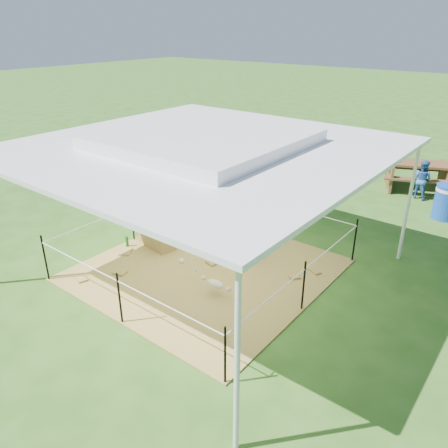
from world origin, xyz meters
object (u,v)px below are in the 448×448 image
Objects in this scene: picnic_table_near at (417,176)px; foal at (215,283)px; green_bottle at (127,241)px; distant_person at (422,179)px; pony at (241,237)px; straw_bale at (158,238)px; woman at (159,210)px; trash_barrel at (446,202)px.

foal is at bearing -122.03° from picnic_table_near.
distant_person is at bearing 59.44° from green_bottle.
foal is (0.54, -1.53, -0.19)m from pony.
straw_bale is 8.43m from picnic_table_near.
woman reaches higher than picnic_table_near.
foal is 0.47× the size of picnic_table_near.
picnic_table_near is 0.82m from distant_person.
pony is at bearing -120.93° from trash_barrel.
pony is 0.94× the size of distant_person.
green_bottle is 2.86m from foal.
woman is 0.91× the size of distant_person.
straw_bale reaches higher than green_bottle.
woman reaches higher than foal.
distant_person reaches higher than green_bottle.
pony reaches higher than green_bottle.
green_bottle is (-0.65, -0.45, -0.80)m from woman.
trash_barrel is at bearing 69.32° from foal.
picnic_table_near is (1.18, 8.40, 0.13)m from foal.
straw_bale is 1.95m from pony.
pony is (1.76, 0.81, 0.26)m from straw_bale.
foal is at bearing -110.63° from trash_barrel.
distant_person is (-0.95, 1.13, 0.12)m from trash_barrel.
pony is at bearing -128.08° from picnic_table_near.
distant_person is at bearing -3.38° from pony.
trash_barrel is (4.66, 5.81, -0.48)m from woman.
picnic_table_near is (1.72, 6.87, -0.06)m from pony.
distant_person reaches higher than picnic_table_near.
pony is 6.47m from distant_person.
picnic_table_near is at bearing 124.37° from trash_barrel.
foal is (2.20, -0.73, -0.65)m from woman.
woman is at bearing -0.00° from straw_bale.
woman reaches higher than pony.
pony is at bearing 24.57° from straw_bale.
foal reaches higher than green_bottle.
trash_barrel is at bearing 149.92° from woman.
trash_barrel is 0.80× the size of distant_person.
green_bottle is (-0.55, -0.45, -0.07)m from straw_bale.
foal is (2.30, -0.73, 0.07)m from straw_bale.
woman is (0.10, -0.00, 0.72)m from straw_bale.
pony is 1.14× the size of foal.
straw_bale is 3.60× the size of green_bottle.
straw_bale is at bearing -129.33° from trash_barrel.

